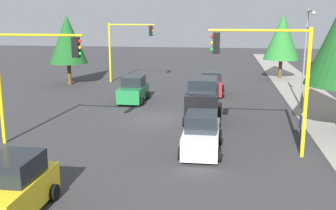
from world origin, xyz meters
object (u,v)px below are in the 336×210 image
at_px(car_white, 202,134).
at_px(pedestrian_crossing, 302,128).
at_px(traffic_signal_near_right, 32,66).
at_px(delivery_van_black, 203,101).
at_px(car_yellow, 13,188).
at_px(tree_roadside_far, 282,37).
at_px(street_lamp_curbside, 306,48).
at_px(car_red, 212,84).
at_px(car_green, 133,90).
at_px(traffic_signal_near_left, 268,67).
at_px(tree_opposite_side, 68,40).
at_px(traffic_signal_far_right, 127,41).

height_order(car_white, pedestrian_crossing, car_white).
relative_size(traffic_signal_near_right, pedestrian_crossing, 3.37).
xyz_separation_m(delivery_van_black, car_yellow, (13.04, -5.56, -0.39)).
bearing_deg(tree_roadside_far, street_lamp_curbside, -1.19).
distance_m(tree_roadside_far, car_red, 11.96).
bearing_deg(car_yellow, street_lamp_curbside, 143.76).
bearing_deg(car_yellow, traffic_signal_near_right, -159.60).
xyz_separation_m(traffic_signal_near_right, car_green, (-11.05, 2.57, -3.16)).
bearing_deg(traffic_signal_near_left, car_red, -168.48).
bearing_deg(tree_opposite_side, car_red, 76.73).
relative_size(traffic_signal_far_right, traffic_signal_near_left, 0.97).
bearing_deg(car_red, pedestrian_crossing, 21.31).
bearing_deg(traffic_signal_near_left, delivery_van_black, -151.26).
height_order(tree_opposite_side, car_green, tree_opposite_side).
bearing_deg(tree_roadside_far, traffic_signal_near_left, -8.89).
bearing_deg(traffic_signal_far_right, car_yellow, 5.60).
bearing_deg(car_green, traffic_signal_far_right, -163.89).
xyz_separation_m(street_lamp_curbside, pedestrian_crossing, (7.79, -1.42, -3.44)).
xyz_separation_m(traffic_signal_near_right, car_red, (-14.76, 8.44, -3.15)).
relative_size(car_green, pedestrian_crossing, 2.24).
bearing_deg(car_white, street_lamp_curbside, 146.12).
bearing_deg(street_lamp_curbside, car_white, -33.88).
xyz_separation_m(car_green, pedestrian_crossing, (9.23, 10.91, 0.01)).
distance_m(traffic_signal_near_right, delivery_van_black, 10.49).
height_order(traffic_signal_far_right, car_green, traffic_signal_far_right).
relative_size(tree_roadside_far, car_yellow, 1.80).
bearing_deg(car_white, pedestrian_crossing, 109.69).
bearing_deg(tree_opposite_side, delivery_van_black, 48.18).
distance_m(traffic_signal_near_right, car_green, 11.78).
distance_m(car_red, car_white, 14.74).
xyz_separation_m(tree_opposite_side, delivery_van_black, (12.08, 13.50, -3.01)).
bearing_deg(traffic_signal_far_right, delivery_van_black, 30.26).
bearing_deg(car_yellow, tree_opposite_side, -162.45).
bearing_deg(car_red, street_lamp_curbside, 51.45).
distance_m(tree_roadside_far, car_green, 18.42).
distance_m(street_lamp_curbside, car_yellow, 21.02).
xyz_separation_m(street_lamp_curbside, car_yellow, (16.72, -12.26, -3.45)).
bearing_deg(pedestrian_crossing, traffic_signal_far_right, -143.41).
height_order(traffic_signal_far_right, delivery_van_black, traffic_signal_far_right).
bearing_deg(car_red, traffic_signal_far_right, -121.79).
bearing_deg(tree_roadside_far, car_yellow, -21.98).
bearing_deg(traffic_signal_near_right, tree_roadside_far, 147.64).
xyz_separation_m(tree_roadside_far, pedestrian_crossing, (22.18, -1.72, -3.45)).
bearing_deg(delivery_van_black, car_green, -132.33).
bearing_deg(car_green, street_lamp_curbside, 83.34).
xyz_separation_m(car_yellow, pedestrian_crossing, (-8.93, 10.84, 0.01)).
xyz_separation_m(traffic_signal_near_left, tree_roadside_far, (-24.00, 3.75, 0.14)).
distance_m(street_lamp_curbside, car_green, 12.89).
bearing_deg(street_lamp_curbside, pedestrian_crossing, -10.30).
bearing_deg(tree_opposite_side, car_yellow, 17.55).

